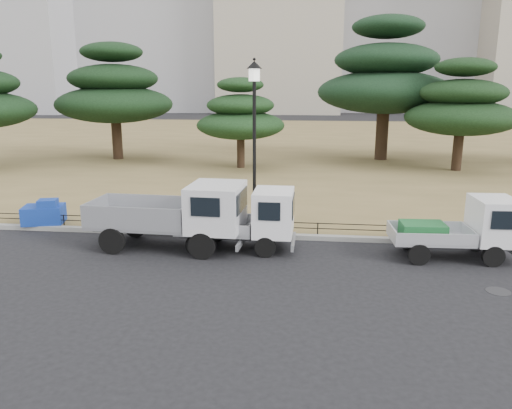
# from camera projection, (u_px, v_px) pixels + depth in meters

# --- Properties ---
(ground) EXTENTS (220.00, 220.00, 0.00)m
(ground) POSITION_uv_depth(u_px,v_px,m) (248.00, 264.00, 14.39)
(ground) COLOR black
(lawn) EXTENTS (120.00, 56.00, 0.15)m
(lawn) POSITION_uv_depth(u_px,v_px,m) (294.00, 143.00, 43.93)
(lawn) COLOR olive
(lawn) RESTS_ON ground
(curb) EXTENTS (120.00, 0.25, 0.16)m
(curb) POSITION_uv_depth(u_px,v_px,m) (258.00, 235.00, 16.88)
(curb) COLOR gray
(curb) RESTS_ON ground
(truck_large) EXTENTS (4.89, 2.14, 2.10)m
(truck_large) POSITION_uv_depth(u_px,v_px,m) (176.00, 212.00, 15.58)
(truck_large) COLOR black
(truck_large) RESTS_ON ground
(truck_kei_front) EXTENTS (3.61, 1.59, 1.91)m
(truck_kei_front) POSITION_uv_depth(u_px,v_px,m) (245.00, 220.00, 15.53)
(truck_kei_front) COLOR black
(truck_kei_front) RESTS_ON ground
(truck_kei_rear) EXTENTS (3.58, 1.69, 1.84)m
(truck_kei_rear) POSITION_uv_depth(u_px,v_px,m) (462.00, 228.00, 14.71)
(truck_kei_rear) COLOR black
(truck_kei_rear) RESTS_ON ground
(street_lamp) EXTENTS (0.50, 0.50, 5.64)m
(street_lamp) POSITION_uv_depth(u_px,v_px,m) (254.00, 119.00, 16.29)
(street_lamp) COLOR black
(street_lamp) RESTS_ON lawn
(pipe_fence) EXTENTS (38.00, 0.04, 0.40)m
(pipe_fence) POSITION_uv_depth(u_px,v_px,m) (259.00, 224.00, 16.95)
(pipe_fence) COLOR black
(pipe_fence) RESTS_ON lawn
(tarp_pile) EXTENTS (1.59, 1.33, 0.92)m
(tarp_pile) POSITION_uv_depth(u_px,v_px,m) (44.00, 213.00, 18.05)
(tarp_pile) COLOR #1538A6
(tarp_pile) RESTS_ON lawn
(manhole) EXTENTS (0.60, 0.60, 0.01)m
(manhole) POSITION_uv_depth(u_px,v_px,m) (498.00, 291.00, 12.48)
(manhole) COLOR #2D2D30
(manhole) RESTS_ON ground
(pine_west_near) EXTENTS (7.65, 7.65, 7.65)m
(pine_west_near) POSITION_uv_depth(u_px,v_px,m) (114.00, 93.00, 33.05)
(pine_west_near) COLOR black
(pine_west_near) RESTS_ON lawn
(pine_center_left) EXTENTS (5.27, 5.27, 5.36)m
(pine_center_left) POSITION_uv_depth(u_px,v_px,m) (241.00, 116.00, 29.74)
(pine_center_left) COLOR black
(pine_center_left) RESTS_ON lawn
(pine_center_right) EXTENTS (8.74, 8.74, 9.27)m
(pine_center_right) POSITION_uv_depth(u_px,v_px,m) (385.00, 78.00, 32.56)
(pine_center_right) COLOR black
(pine_center_right) RESTS_ON lawn
(pine_east_near) EXTENTS (6.36, 6.36, 6.42)m
(pine_east_near) POSITION_uv_depth(u_px,v_px,m) (462.00, 106.00, 28.57)
(pine_east_near) COLOR black
(pine_east_near) RESTS_ON lawn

